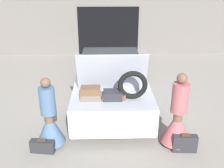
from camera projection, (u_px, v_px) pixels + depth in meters
name	position (u px, v px, depth m)	size (l,w,h in m)	color
ground_plane	(111.00, 96.00, 8.25)	(40.00, 40.00, 0.00)	gray
garage_wall_back	(108.00, 25.00, 12.11)	(12.00, 0.14, 2.80)	slate
car	(111.00, 79.00, 8.01)	(2.03, 5.13, 1.88)	#B2B7C6
person_left	(50.00, 122.00, 5.74)	(0.64, 0.64, 1.62)	brown
person_right	(177.00, 121.00, 5.72)	(0.67, 0.67, 1.72)	brown
suitcase_beside_left_person	(43.00, 146.00, 5.64)	(0.55, 0.24, 0.32)	#2D2D33
suitcase_beside_right_person	(185.00, 143.00, 5.65)	(0.53, 0.19, 0.43)	#2D2D33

